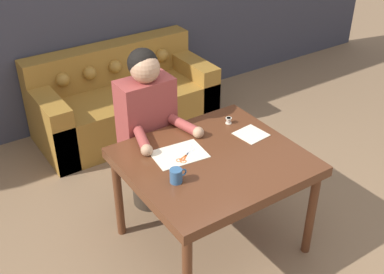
{
  "coord_description": "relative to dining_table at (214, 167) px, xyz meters",
  "views": [
    {
      "loc": [
        -1.51,
        -1.98,
        2.48
      ],
      "look_at": [
        -0.04,
        0.22,
        0.83
      ],
      "focal_mm": 45.0,
      "sensor_mm": 36.0,
      "label": 1
    }
  ],
  "objects": [
    {
      "name": "ground_plane",
      "position": [
        -0.03,
        -0.07,
        -0.66
      ],
      "size": [
        16.0,
        16.0,
        0.0
      ],
      "primitive_type": "plane",
      "color": "#846647"
    },
    {
      "name": "dining_table",
      "position": [
        0.0,
        0.0,
        0.0
      ],
      "size": [
        1.12,
        1.01,
        0.73
      ],
      "color": "#562D19",
      "rests_on": "ground_plane"
    },
    {
      "name": "couch",
      "position": [
        0.21,
        1.78,
        -0.36
      ],
      "size": [
        1.7,
        0.8,
        0.81
      ],
      "color": "olive",
      "rests_on": "ground_plane"
    },
    {
      "name": "person",
      "position": [
        -0.14,
        0.63,
        0.0
      ],
      "size": [
        0.48,
        0.56,
        1.29
      ],
      "color": "#33281E",
      "rests_on": "ground_plane"
    },
    {
      "name": "pattern_paper_main",
      "position": [
        -0.17,
        0.15,
        0.08
      ],
      "size": [
        0.36,
        0.28,
        0.0
      ],
      "color": "beige",
      "rests_on": "dining_table"
    },
    {
      "name": "pattern_paper_offcut",
      "position": [
        0.38,
        0.08,
        0.08
      ],
      "size": [
        0.21,
        0.21,
        0.0
      ],
      "color": "beige",
      "rests_on": "dining_table"
    },
    {
      "name": "scissors",
      "position": [
        -0.16,
        0.1,
        0.08
      ],
      "size": [
        0.21,
        0.16,
        0.01
      ],
      "color": "silver",
      "rests_on": "dining_table"
    },
    {
      "name": "mug",
      "position": [
        -0.34,
        -0.09,
        0.12
      ],
      "size": [
        0.11,
        0.08,
        0.09
      ],
      "color": "#335B84",
      "rests_on": "dining_table"
    },
    {
      "name": "thread_spool",
      "position": [
        0.34,
        0.29,
        0.1
      ],
      "size": [
        0.04,
        0.04,
        0.05
      ],
      "color": "beige",
      "rests_on": "dining_table"
    }
  ]
}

